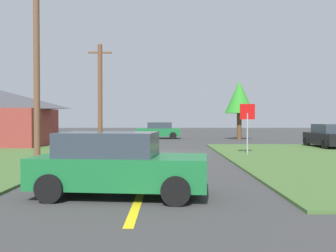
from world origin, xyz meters
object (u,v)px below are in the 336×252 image
object	(u,v)px
stop_sign	(247,119)
oak_tree_left	(239,98)
car_on_crossroad	(327,136)
utility_pole_mid	(99,93)
utility_pole_near	(36,65)
car_behind_on_main_road	(117,164)
car_approaching_junction	(158,131)

from	to	relation	value
stop_sign	oak_tree_left	distance (m)	15.26
car_on_crossroad	utility_pole_mid	bearing A→B (deg)	74.47
utility_pole_near	stop_sign	bearing A→B (deg)	19.83
stop_sign	car_behind_on_main_road	bearing A→B (deg)	55.24
oak_tree_left	utility_pole_mid	bearing A→B (deg)	-151.56
stop_sign	oak_tree_left	world-z (taller)	oak_tree_left
oak_tree_left	car_approaching_junction	bearing A→B (deg)	165.25
utility_pole_mid	stop_sign	bearing A→B (deg)	-42.03
car_approaching_junction	car_behind_on_main_road	distance (m)	27.40
car_approaching_junction	car_on_crossroad	xyz separation A→B (m)	(11.64, -12.15, -0.00)
oak_tree_left	car_on_crossroad	bearing A→B (deg)	-68.54
utility_pole_near	utility_pole_mid	bearing A→B (deg)	87.38
stop_sign	utility_pole_mid	xyz separation A→B (m)	(-9.43, 8.50, 1.93)
utility_pole_mid	car_behind_on_main_road	bearing A→B (deg)	-78.37
car_behind_on_main_road	utility_pole_near	size ratio (longest dim) A/B	0.54
car_approaching_junction	oak_tree_left	world-z (taller)	oak_tree_left
stop_sign	car_behind_on_main_road	xyz separation A→B (m)	(-5.53, -10.46, -1.16)
oak_tree_left	car_behind_on_main_road	bearing A→B (deg)	-107.41
car_behind_on_main_road	oak_tree_left	xyz separation A→B (m)	(7.96, 25.39, 3.13)
car_on_crossroad	utility_pole_near	world-z (taller)	utility_pole_near
car_approaching_junction	oak_tree_left	distance (m)	8.51
car_approaching_junction	car_behind_on_main_road	size ratio (longest dim) A/B	0.98
car_behind_on_main_road	utility_pole_mid	xyz separation A→B (m)	(-3.90, 18.96, 3.10)
stop_sign	car_on_crossroad	size ratio (longest dim) A/B	0.66
car_behind_on_main_road	oak_tree_left	distance (m)	26.79
car_behind_on_main_road	utility_pole_near	bearing A→B (deg)	128.76
car_approaching_junction	oak_tree_left	size ratio (longest dim) A/B	0.80
stop_sign	utility_pole_mid	size ratio (longest dim) A/B	0.36
utility_pole_mid	car_on_crossroad	bearing A→B (deg)	-13.15
car_on_crossroad	car_approaching_junction	bearing A→B (deg)	41.39
utility_pole_near	utility_pole_mid	distance (m)	12.12
stop_sign	utility_pole_near	bearing A→B (deg)	12.94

